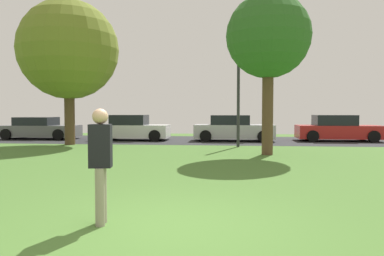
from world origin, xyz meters
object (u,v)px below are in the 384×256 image
object	(u,v)px
oak_tree_left	(268,37)
parked_car_red	(337,129)
parked_car_grey	(39,129)
parked_car_silver	(233,129)
person_catcher	(101,160)
street_lamp_post	(238,99)
birch_tree_lone	(69,50)
parked_car_white	(132,129)

from	to	relation	value
oak_tree_left	parked_car_red	world-z (taller)	oak_tree_left
parked_car_grey	parked_car_silver	xyz separation A→B (m)	(11.62, -0.28, 0.06)
person_catcher	street_lamp_post	distance (m)	12.45
birch_tree_lone	street_lamp_post	world-z (taller)	birch_tree_lone
oak_tree_left	parked_car_red	bearing A→B (deg)	56.88
parked_car_silver	person_catcher	bearing A→B (deg)	-97.60
birch_tree_lone	parked_car_grey	distance (m)	6.36
oak_tree_left	street_lamp_post	world-z (taller)	oak_tree_left
birch_tree_lone	parked_car_red	xyz separation A→B (m)	(13.97, 3.63, -4.04)
parked_car_white	parked_car_silver	xyz separation A→B (m)	(5.81, 0.05, 0.00)
oak_tree_left	person_catcher	bearing A→B (deg)	-110.00
parked_car_grey	parked_car_silver	size ratio (longest dim) A/B	1.03
oak_tree_left	parked_car_white	distance (m)	10.30
parked_car_grey	person_catcher	bearing A→B (deg)	-59.16
person_catcher	parked_car_grey	size ratio (longest dim) A/B	0.38
oak_tree_left	parked_car_grey	distance (m)	15.05
parked_car_grey	street_lamp_post	size ratio (longest dim) A/B	1.01
birch_tree_lone	person_catcher	bearing A→B (deg)	-64.11
parked_car_white	street_lamp_post	distance (m)	7.11
parked_car_white	parked_car_silver	size ratio (longest dim) A/B	0.93
oak_tree_left	parked_car_silver	bearing A→B (deg)	100.93
parked_car_grey	parked_car_red	world-z (taller)	parked_car_red
parked_car_grey	parked_car_red	distance (m)	17.42
parked_car_white	parked_car_red	size ratio (longest dim) A/B	0.91
person_catcher	parked_car_white	size ratio (longest dim) A/B	0.42
oak_tree_left	street_lamp_post	xyz separation A→B (m)	(-1.05, 2.99, -2.25)
street_lamp_post	parked_car_grey	bearing A→B (deg)	162.25
parked_car_white	parked_car_silver	bearing A→B (deg)	0.45
parked_car_white	person_catcher	bearing A→B (deg)	-76.62
street_lamp_post	parked_car_red	bearing A→B (deg)	35.42
parked_car_red	street_lamp_post	world-z (taller)	street_lamp_post
birch_tree_lone	street_lamp_post	distance (m)	8.73
person_catcher	parked_car_white	distance (m)	16.07
oak_tree_left	birch_tree_lone	world-z (taller)	birch_tree_lone
parked_car_grey	oak_tree_left	bearing A→B (deg)	-27.74
person_catcher	parked_car_grey	distance (m)	18.59
oak_tree_left	person_catcher	xyz separation A→B (m)	(-3.34, -9.19, -3.54)
person_catcher	parked_car_silver	world-z (taller)	person_catcher
parked_car_grey	birch_tree_lone	bearing A→B (deg)	-44.84
parked_car_red	parked_car_white	bearing A→B (deg)	-177.38
person_catcher	parked_car_red	world-z (taller)	person_catcher
parked_car_red	street_lamp_post	size ratio (longest dim) A/B	1.00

